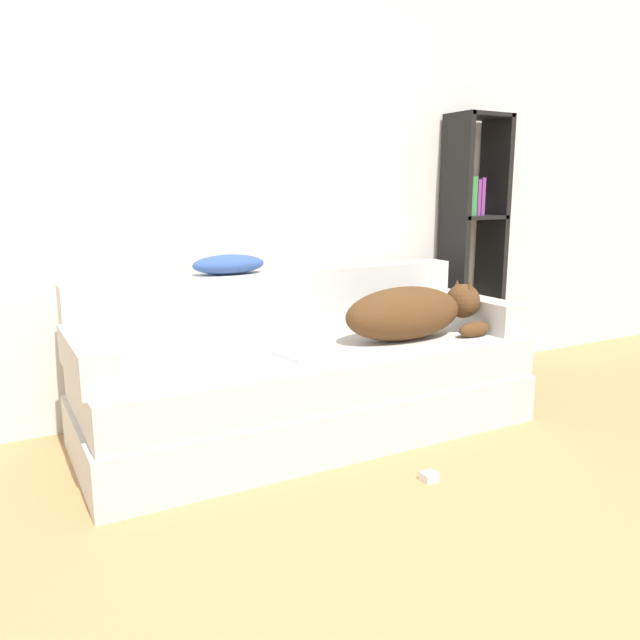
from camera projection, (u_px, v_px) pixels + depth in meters
The scene contains 10 objects.
wall_back at pixel (260, 157), 3.34m from camera, with size 7.43×0.06×2.70m.
couch at pixel (311, 391), 3.04m from camera, with size 2.18×0.84×0.44m.
couch_backrest at pixel (279, 302), 3.26m from camera, with size 2.14×0.15×0.33m.
couch_arm_left at pixel (88, 357), 2.50m from camera, with size 0.15×0.65×0.16m.
couch_arm_right at pixel (472, 311), 3.45m from camera, with size 0.15×0.65×0.16m.
dog at pixel (412, 312), 3.14m from camera, with size 0.80×0.31×0.27m.
laptop at pixel (309, 352), 2.86m from camera, with size 0.32×0.26×0.02m.
throw_pillow at pixel (229, 264), 3.09m from camera, with size 0.37×0.18×0.10m.
bookshelf at pixel (473, 234), 3.92m from camera, with size 0.36×0.26×1.63m.
power_adapter at pixel (429, 477), 2.57m from camera, with size 0.06×0.06×0.04m.
Camera 1 is at (-1.38, -0.50, 1.17)m, focal length 35.00 mm.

